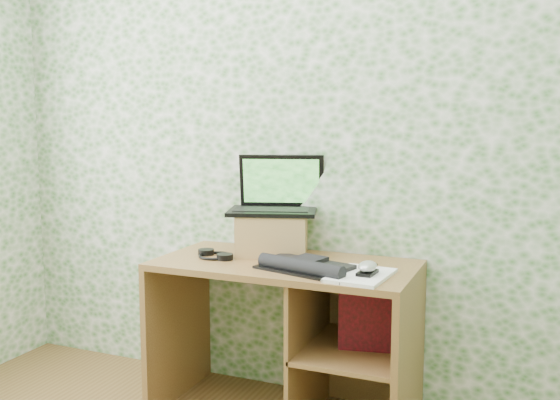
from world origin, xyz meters
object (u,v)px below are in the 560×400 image
at_px(desk, 303,318).
at_px(laptop, 276,199).
at_px(riser, 272,234).
at_px(keyboard, 305,266).
at_px(notepad, 361,275).

distance_m(desk, laptop, 0.59).
height_order(desk, riser, riser).
bearing_deg(keyboard, notepad, 12.90).
relative_size(desk, keyboard, 2.57).
relative_size(desk, laptop, 2.45).
bearing_deg(notepad, riser, 156.79).
distance_m(desk, riser, 0.44).
xyz_separation_m(riser, keyboard, (0.27, -0.27, -0.08)).
relative_size(riser, laptop, 0.68).
bearing_deg(riser, notepad, -27.85).
relative_size(laptop, keyboard, 1.05).
height_order(desk, keyboard, keyboard).
bearing_deg(desk, riser, 150.37).
bearing_deg(notepad, laptop, 153.05).
height_order(riser, laptop, laptop).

